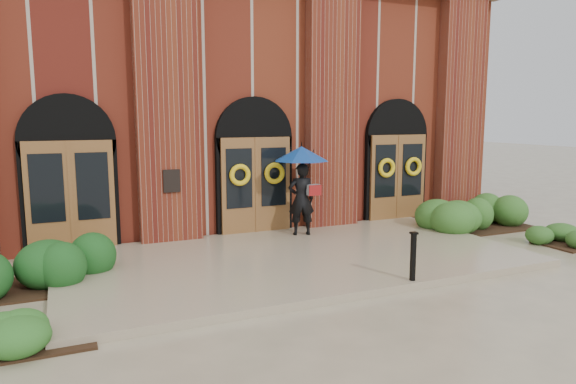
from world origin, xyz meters
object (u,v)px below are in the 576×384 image
hedge_wall_right (473,214)px  man_with_umbrella (302,173)px  metal_post (413,255)px  hedge_wall_left (36,266)px

hedge_wall_right → man_with_umbrella: bearing=170.6°
man_with_umbrella → hedge_wall_right: (5.01, -0.83, -1.32)m
metal_post → hedge_wall_right: (4.73, 3.42, -0.20)m
metal_post → hedge_wall_left: bearing=156.1°
hedge_wall_left → hedge_wall_right: size_ratio=0.98×
metal_post → hedge_wall_left: size_ratio=0.28×
metal_post → hedge_wall_right: size_ratio=0.27×
man_with_umbrella → hedge_wall_right: man_with_umbrella is taller
man_with_umbrella → hedge_wall_left: size_ratio=0.69×
hedge_wall_right → metal_post: bearing=-144.1°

